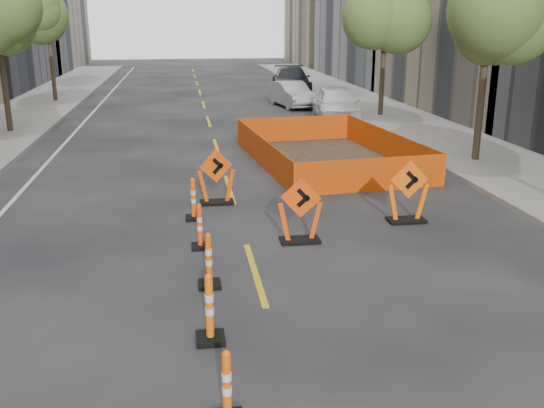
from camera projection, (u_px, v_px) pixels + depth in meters
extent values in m
plane|color=black|center=(293.00, 397.00, 7.75)|extent=(140.00, 140.00, 0.00)
cube|color=gray|center=(492.00, 161.00, 20.35)|extent=(4.00, 90.00, 0.15)
cylinder|color=#382B1E|center=(6.00, 96.00, 25.01)|extent=(0.24, 0.24, 3.15)
cylinder|color=#382B1E|center=(53.00, 75.00, 34.47)|extent=(0.24, 0.24, 3.15)
sphere|color=#4E7532|center=(47.00, 21.00, 33.60)|extent=(2.80, 2.80, 2.80)
cylinder|color=#382B1E|center=(479.00, 116.00, 19.82)|extent=(0.24, 0.24, 3.15)
sphere|color=#4E7532|center=(489.00, 22.00, 18.95)|extent=(2.80, 2.80, 2.80)
cylinder|color=#382B1E|center=(382.00, 85.00, 29.28)|extent=(0.24, 0.24, 3.15)
sphere|color=#4E7532|center=(385.00, 21.00, 28.41)|extent=(2.80, 2.80, 2.80)
imported|color=white|center=(336.00, 104.00, 28.41)|extent=(2.45, 5.02, 1.65)
imported|color=#98979C|center=(291.00, 94.00, 33.21)|extent=(2.26, 4.35, 1.37)
imported|color=black|center=(291.00, 80.00, 39.22)|extent=(2.96, 5.96, 1.67)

